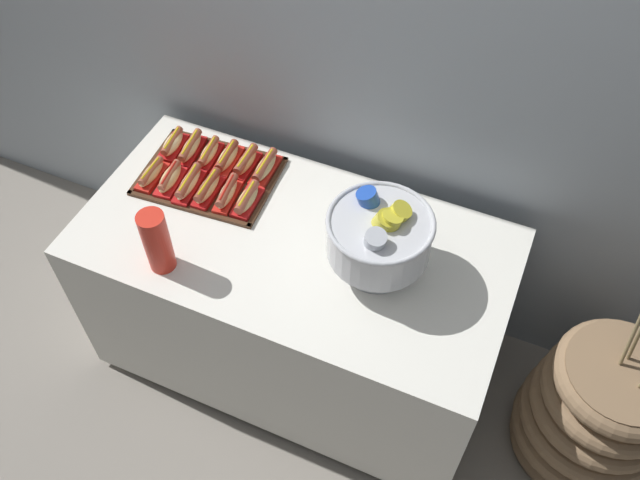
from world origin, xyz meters
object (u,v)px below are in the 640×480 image
Objects in this scene: hot_dog_2 at (189,183)px; hot_dog_6 at (173,144)px; serving_tray at (210,176)px; hot_dog_5 at (247,199)px; hot_dog_8 at (209,154)px; hot_dog_4 at (227,193)px; punch_bowl at (379,235)px; buffet_table at (296,301)px; cup_stack at (157,241)px; floor_vase at (596,411)px; hot_dog_9 at (227,158)px; hot_dog_7 at (191,148)px; hot_dog_10 at (246,162)px; hot_dog_0 at (152,174)px; hot_dog_1 at (170,178)px; hot_dog_11 at (265,167)px; hot_dog_3 at (208,188)px.

hot_dog_2 reaches higher than hot_dog_6.
hot_dog_2 is (-0.03, -0.09, 0.03)m from serving_tray.
hot_dog_5 is 0.28m from hot_dog_8.
hot_dog_4 is at bearing -32.04° from serving_tray.
punch_bowl reaches higher than hot_dog_4.
hot_dog_6 is at bearing 136.49° from hot_dog_2.
buffet_table is 0.61m from punch_bowl.
cup_stack reaches higher than hot_dog_6.
hot_dog_8 is (-0.01, 0.16, -0.00)m from hot_dog_2.
floor_vase is at bearing 12.54° from cup_stack.
punch_bowl is (0.67, -0.23, 0.13)m from hot_dog_9.
hot_dog_8 is at bearing 94.21° from hot_dog_2.
hot_dog_5 is 0.67× the size of cup_stack.
buffet_table is at bearing -8.06° from hot_dog_2.
hot_dog_9 is 0.50m from cup_stack.
hot_dog_2 is at bearing 175.70° from punch_bowl.
hot_dog_6 is at bearing -175.79° from hot_dog_7.
hot_dog_10 is (0.07, 0.01, 0.00)m from hot_dog_9.
floor_vase reaches higher than hot_dog_9.
hot_dog_2 is (0.15, 0.01, 0.00)m from hot_dog_0.
hot_dog_1 is at bearing 4.21° from hot_dog_0.
hot_dog_4 is at bearing -43.51° from hot_dog_8.
hot_dog_0 is 1.00× the size of hot_dog_6.
floor_vase is 1.65m from cup_stack.
serving_tray is 2.99× the size of hot_dog_4.
hot_dog_9 is at bearing 136.49° from hot_dog_5.
hot_dog_7 reaches higher than hot_dog_9.
hot_dog_1 is 0.37m from cup_stack.
hot_dog_7 reaches higher than hot_dog_6.
hot_dog_1 is at bearing -179.53° from floor_vase.
hot_dog_10 reaches higher than hot_dog_11.
hot_dog_5 is at bearing 4.21° from hot_dog_4.
serving_tray is at bearing -139.53° from hot_dog_10.
hot_dog_10 is at bearing 118.66° from hot_dog_5.
hot_dog_1 is 0.15m from hot_dog_3.
punch_bowl is at bearing -6.46° from hot_dog_4.
hot_dog_3 is 1.10× the size of hot_dog_10.
hot_dog_2 is 0.56× the size of punch_bowl.
hot_dog_5 is at bearing 179.65° from floor_vase.
hot_dog_0 is at bearing -175.79° from hot_dog_1.
hot_dog_3 is (-0.36, 0.07, 0.40)m from buffet_table.
floor_vase reaches higher than hot_dog_8.
hot_dog_9 is (0.06, 0.17, -0.00)m from hot_dog_2.
hot_dog_2 is 0.35m from cup_stack.
hot_dog_8 is at bearing -175.79° from hot_dog_10.
serving_tray is (-1.55, 0.08, 0.49)m from floor_vase.
hot_dog_1 is at bearing -85.79° from hot_dog_7.
buffet_table is 8.54× the size of hot_dog_9.
hot_dog_6 reaches higher than hot_dog_5.
floor_vase is at bearing 3.51° from buffet_table.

